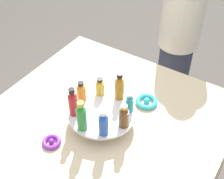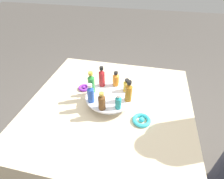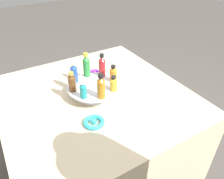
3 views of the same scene
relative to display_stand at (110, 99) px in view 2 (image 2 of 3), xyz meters
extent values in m
plane|color=#4C4742|center=(0.00, 0.00, -0.84)|extent=(12.00, 12.00, 0.00)
cube|color=beige|center=(0.00, 0.00, -0.44)|extent=(1.07, 1.07, 0.79)
cylinder|color=silver|center=(0.00, 0.00, -0.04)|extent=(0.21, 0.21, 0.01)
cylinder|color=silver|center=(0.00, 0.00, -0.01)|extent=(0.11, 0.11, 0.05)
cylinder|color=silver|center=(0.00, 0.00, 0.02)|extent=(0.31, 0.31, 0.01)
cylinder|color=gold|center=(0.10, 0.08, 0.06)|extent=(0.04, 0.04, 0.07)
cone|color=gold|center=(0.10, 0.08, 0.10)|extent=(0.04, 0.04, 0.01)
cylinder|color=black|center=(0.10, 0.08, 0.11)|extent=(0.03, 0.03, 0.01)
cylinder|color=orange|center=(0.02, 0.12, 0.06)|extent=(0.04, 0.04, 0.08)
cone|color=orange|center=(0.02, 0.12, 0.11)|extent=(0.04, 0.04, 0.02)
cylinder|color=black|center=(0.02, 0.12, 0.12)|extent=(0.03, 0.03, 0.01)
cylinder|color=#B21E23|center=(-0.08, 0.10, 0.08)|extent=(0.04, 0.04, 0.11)
cone|color=#B21E23|center=(-0.08, 0.10, 0.14)|extent=(0.04, 0.04, 0.02)
cylinder|color=black|center=(-0.08, 0.10, 0.16)|extent=(0.03, 0.03, 0.02)
cylinder|color=#288438|center=(-0.12, 0.02, 0.08)|extent=(0.04, 0.04, 0.11)
cone|color=#288438|center=(-0.12, 0.02, 0.15)|extent=(0.04, 0.04, 0.02)
cylinder|color=gold|center=(-0.12, 0.02, 0.17)|extent=(0.03, 0.03, 0.02)
cylinder|color=#234CAD|center=(-0.10, -0.08, 0.07)|extent=(0.04, 0.04, 0.09)
cone|color=#234CAD|center=(-0.10, -0.08, 0.13)|extent=(0.04, 0.04, 0.02)
cylinder|color=silver|center=(-0.10, -0.08, 0.15)|extent=(0.03, 0.03, 0.02)
cylinder|color=brown|center=(-0.02, -0.12, 0.07)|extent=(0.04, 0.04, 0.08)
cone|color=brown|center=(-0.02, -0.12, 0.12)|extent=(0.04, 0.04, 0.02)
cylinder|color=#B79338|center=(-0.02, -0.12, 0.14)|extent=(0.03, 0.03, 0.02)
cylinder|color=teal|center=(0.08, -0.10, 0.06)|extent=(0.04, 0.04, 0.07)
cone|color=teal|center=(0.08, -0.10, 0.11)|extent=(0.03, 0.03, 0.02)
cylinder|color=silver|center=(0.08, -0.10, 0.12)|extent=(0.02, 0.02, 0.01)
cylinder|color=#AD6B19|center=(0.12, -0.02, 0.08)|extent=(0.04, 0.04, 0.10)
cone|color=#AD6B19|center=(0.12, -0.02, 0.14)|extent=(0.04, 0.04, 0.02)
cylinder|color=black|center=(0.12, -0.02, 0.16)|extent=(0.03, 0.03, 0.02)
torus|color=#2DB7CC|center=(0.22, -0.11, -0.03)|extent=(0.11, 0.11, 0.02)
sphere|color=#2DB7CC|center=(0.22, -0.11, -0.03)|extent=(0.03, 0.03, 0.03)
torus|color=purple|center=(-0.22, 0.11, -0.03)|extent=(0.08, 0.08, 0.02)
sphere|color=purple|center=(-0.22, 0.11, -0.03)|extent=(0.03, 0.03, 0.03)
camera|label=1|loc=(-0.80, -0.57, 1.03)|focal=50.00mm
camera|label=2|loc=(0.20, -0.84, 0.75)|focal=28.00mm
camera|label=3|loc=(0.97, -0.45, 0.73)|focal=35.00mm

